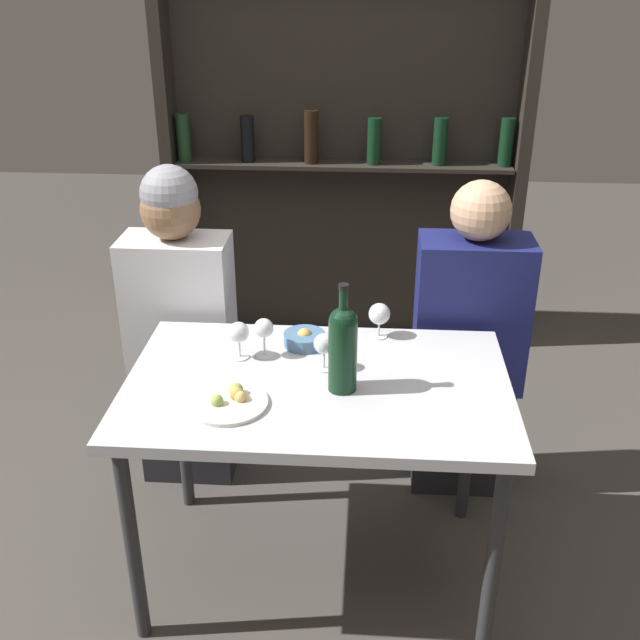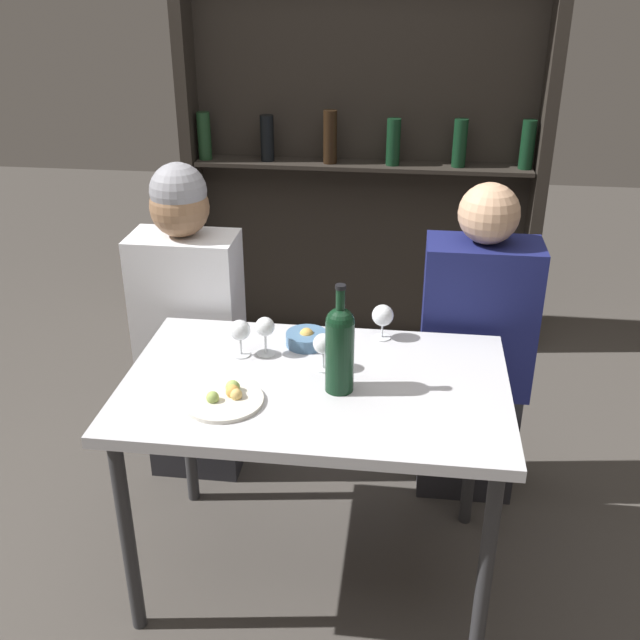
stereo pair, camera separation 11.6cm
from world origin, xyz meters
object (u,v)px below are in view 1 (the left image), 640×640
object	(u,v)px
wine_glass_1	(239,333)
wine_glass_3	(324,345)
food_plate_0	(229,401)
snack_bowl	(305,339)
wine_glass_0	(379,315)
seated_person_right	(467,352)
wine_bottle	(343,345)
seated_person_left	(182,333)
wine_glass_2	(264,330)

from	to	relation	value
wine_glass_1	wine_glass_3	world-z (taller)	wine_glass_1
food_plate_0	snack_bowl	size ratio (longest dim) A/B	1.71
wine_glass_0	seated_person_right	world-z (taller)	seated_person_right
wine_bottle	seated_person_left	size ratio (longest dim) A/B	0.27
wine_bottle	wine_glass_3	distance (m)	0.15
wine_glass_2	wine_glass_3	size ratio (longest dim) A/B	1.09
wine_glass_3	snack_bowl	world-z (taller)	wine_glass_3
wine_bottle	snack_bowl	distance (m)	0.32
wine_bottle	wine_glass_2	xyz separation A→B (m)	(-0.25, 0.18, -0.05)
wine_glass_2	wine_glass_3	world-z (taller)	wine_glass_2
seated_person_right	seated_person_left	bearing A→B (deg)	180.00
snack_bowl	wine_bottle	bearing A→B (deg)	-63.14
food_plate_0	wine_glass_3	bearing A→B (deg)	41.01
wine_bottle	wine_glass_2	distance (m)	0.32
wine_bottle	seated_person_right	xyz separation A→B (m)	(0.44, 0.56, -0.31)
wine_glass_2	wine_glass_1	bearing A→B (deg)	-168.50
wine_glass_2	wine_glass_3	xyz separation A→B (m)	(0.19, -0.07, -0.01)
wine_bottle	seated_person_right	bearing A→B (deg)	52.17
wine_glass_1	wine_glass_2	size ratio (longest dim) A/B	0.94
wine_glass_3	seated_person_right	world-z (taller)	seated_person_right
wine_glass_0	wine_glass_1	distance (m)	0.47
wine_bottle	wine_glass_0	xyz separation A→B (m)	(0.11, 0.34, -0.07)
wine_glass_2	snack_bowl	bearing A→B (deg)	33.71
snack_bowl	food_plate_0	bearing A→B (deg)	-116.18
wine_glass_2	seated_person_right	world-z (taller)	seated_person_right
wine_glass_3	wine_glass_2	bearing A→B (deg)	160.37
wine_glass_3	seated_person_left	distance (m)	0.75
wine_bottle	wine_glass_2	bearing A→B (deg)	144.04
wine_bottle	seated_person_right	size ratio (longest dim) A/B	0.27
seated_person_right	food_plate_0	bearing A→B (deg)	-138.36
seated_person_left	wine_glass_0	bearing A→B (deg)	-16.75
wine_glass_0	wine_glass_2	size ratio (longest dim) A/B	0.92
food_plate_0	seated_person_left	world-z (taller)	seated_person_left
snack_bowl	wine_glass_0	bearing A→B (deg)	18.34
wine_glass_0	snack_bowl	bearing A→B (deg)	-161.66
wine_bottle	seated_person_left	distance (m)	0.88
wine_glass_3	snack_bowl	bearing A→B (deg)	116.07
wine_glass_2	food_plate_0	bearing A→B (deg)	-102.09
wine_glass_1	wine_glass_3	xyz separation A→B (m)	(0.27, -0.05, -0.00)
wine_glass_0	food_plate_0	size ratio (longest dim) A/B	0.52
wine_glass_3	seated_person_right	bearing A→B (deg)	41.95
wine_glass_2	wine_glass_0	bearing A→B (deg)	23.90
wine_glass_0	wine_glass_3	bearing A→B (deg)	-126.28
food_plate_0	wine_glass_2	bearing A→B (deg)	77.91
snack_bowl	seated_person_left	size ratio (longest dim) A/B	0.11
snack_bowl	seated_person_left	xyz separation A→B (m)	(-0.49, 0.30, -0.15)
wine_glass_1	seated_person_right	xyz separation A→B (m)	(0.77, 0.40, -0.25)
wine_glass_2	snack_bowl	distance (m)	0.16
wine_bottle	food_plate_0	world-z (taller)	wine_bottle
wine_glass_3	snack_bowl	size ratio (longest dim) A/B	0.88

